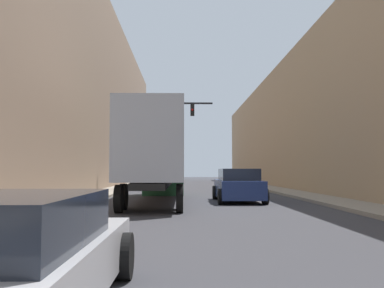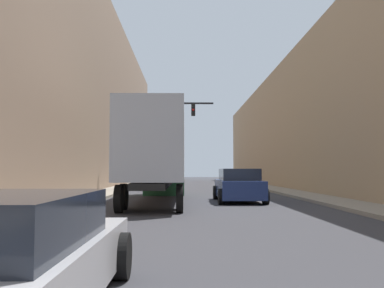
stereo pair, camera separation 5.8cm
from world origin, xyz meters
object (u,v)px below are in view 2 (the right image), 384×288
object	(u,v)px
semi_truck	(159,153)
suv_car	(239,186)
traffic_signal_gantry	(154,125)
sedan_car	(6,260)

from	to	relation	value
semi_truck	suv_car	distance (m)	4.16
semi_truck	traffic_signal_gantry	bearing A→B (deg)	95.51
suv_car	traffic_signal_gantry	bearing A→B (deg)	113.23
sedan_car	traffic_signal_gantry	world-z (taller)	traffic_signal_gantry
suv_car	traffic_signal_gantry	xyz separation A→B (m)	(-4.95, 11.53, 4.14)
traffic_signal_gantry	suv_car	bearing A→B (deg)	-66.77
suv_car	sedan_car	bearing A→B (deg)	-104.99
semi_truck	traffic_signal_gantry	world-z (taller)	traffic_signal_gantry
suv_car	traffic_signal_gantry	distance (m)	13.21
semi_truck	suv_car	size ratio (longest dim) A/B	2.88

